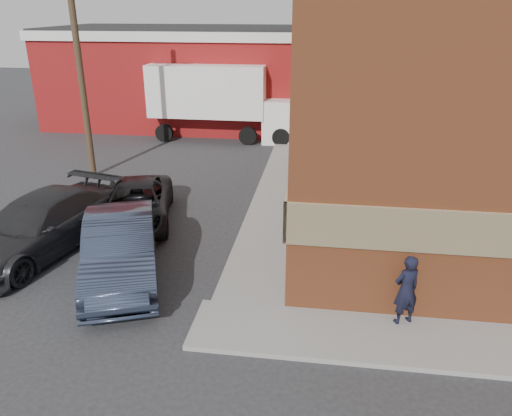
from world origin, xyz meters
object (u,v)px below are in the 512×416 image
at_px(warehouse, 191,75).
at_px(man, 406,290).
at_px(utility_pole, 79,61).
at_px(suv_b, 39,226).
at_px(suv_a, 136,204).
at_px(brick_building, 509,69).
at_px(box_truck, 223,97).
at_px(sedan, 121,248).

bearing_deg(warehouse, man, -63.29).
relative_size(utility_pole, suv_b, 1.59).
relative_size(utility_pole, man, 5.39).
distance_m(warehouse, suv_b, 18.00).
bearing_deg(suv_a, warehouse, 83.63).
xyz_separation_m(warehouse, suv_b, (0.11, -17.89, -1.99)).
bearing_deg(man, brick_building, -141.00).
distance_m(man, suv_a, 9.34).
xyz_separation_m(warehouse, man, (10.19, -20.25, -1.86)).
distance_m(brick_building, suv_b, 16.41).
distance_m(utility_pole, box_truck, 8.56).
relative_size(man, sedan, 0.33).
bearing_deg(sedan, warehouse, 78.68).
distance_m(brick_building, sedan, 14.47).
distance_m(brick_building, warehouse, 18.30).
bearing_deg(sedan, suv_b, 139.15).
relative_size(brick_building, box_truck, 2.29).
bearing_deg(suv_a, man, -44.84).
height_order(warehouse, box_truck, warehouse).
distance_m(brick_building, suv_a, 13.74).
xyz_separation_m(man, sedan, (-7.13, 1.26, -0.12)).
xyz_separation_m(warehouse, utility_pole, (-1.50, -11.00, 1.93)).
relative_size(suv_a, suv_b, 0.85).
xyz_separation_m(brick_building, box_truck, (-11.73, 7.00, -2.42)).
bearing_deg(sedan, box_truck, 70.64).
height_order(warehouse, man, warehouse).
xyz_separation_m(man, box_truck, (-7.42, 16.25, 1.31)).
relative_size(utility_pole, box_truck, 1.13).
height_order(suv_a, suv_b, suv_b).
xyz_separation_m(warehouse, box_truck, (2.77, -4.00, -0.54)).
distance_m(utility_pole, suv_a, 7.09).
bearing_deg(utility_pole, box_truck, 58.62).
distance_m(warehouse, box_truck, 4.90).
bearing_deg(suv_b, suv_a, 62.87).
distance_m(brick_building, man, 10.86).
bearing_deg(warehouse, utility_pole, -97.77).
relative_size(man, suv_b, 0.30).
distance_m(man, box_truck, 17.91).
xyz_separation_m(utility_pole, suv_b, (1.61, -6.89, -3.92)).
xyz_separation_m(brick_building, suv_b, (-14.39, -6.89, -3.86)).
relative_size(man, suv_a, 0.35).
xyz_separation_m(sedan, box_truck, (-0.30, 14.99, 1.43)).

